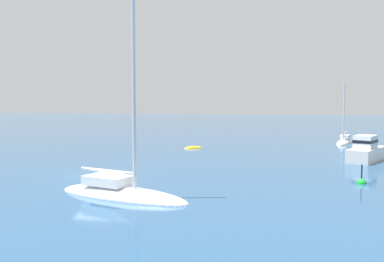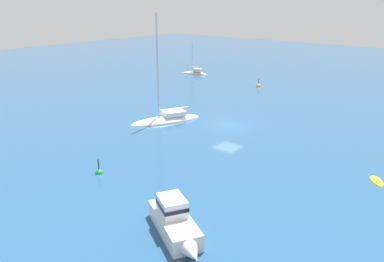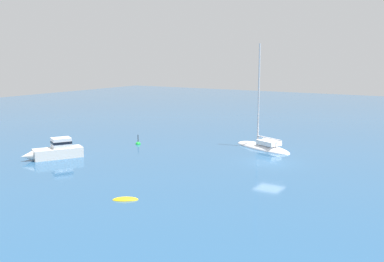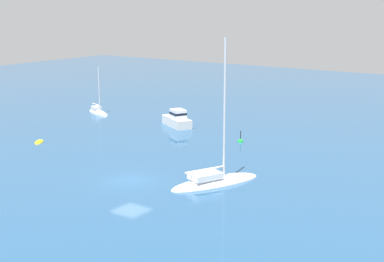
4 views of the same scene
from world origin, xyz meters
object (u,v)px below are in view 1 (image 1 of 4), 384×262
object	(u,v)px
ketch	(344,142)
ketch_2	(121,193)
skiff	(193,148)
channel_buoy	(361,183)
launch	(367,151)

from	to	relation	value
ketch	ketch_2	bearing A→B (deg)	-9.60
skiff	channel_buoy	size ratio (longest dim) A/B	1.37
ketch_2	channel_buoy	size ratio (longest dim) A/B	8.38
launch	ketch_2	world-z (taller)	ketch_2
ketch_2	channel_buoy	world-z (taller)	ketch_2
ketch	launch	bearing A→B (deg)	18.25
ketch_2	channel_buoy	distance (m)	13.95
skiff	ketch_2	bearing A→B (deg)	52.32
launch	ketch_2	bearing A→B (deg)	163.73
launch	channel_buoy	xyz separation A→B (m)	(9.85, -2.34, -0.73)
ketch_2	skiff	distance (m)	21.71
ketch	ketch_2	xyz separation A→B (m)	(27.72, -15.59, 0.05)
ketch	channel_buoy	xyz separation A→B (m)	(22.44, -2.67, -0.11)
ketch	ketch_2	distance (m)	31.81
launch	ketch_2	distance (m)	21.50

